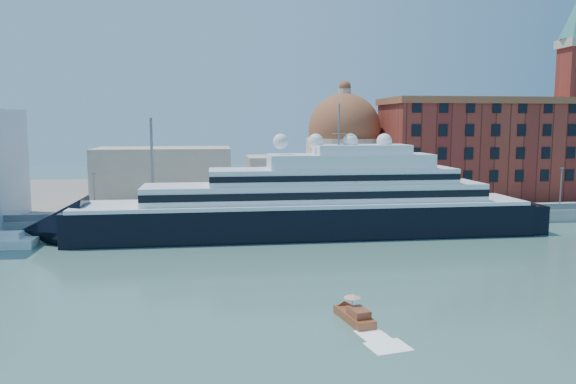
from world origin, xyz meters
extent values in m
plane|color=#3B675F|center=(0.00, 0.00, 0.00)|extent=(400.00, 400.00, 0.00)
cube|color=gray|center=(0.00, 34.00, 1.25)|extent=(180.00, 10.00, 2.50)
cube|color=slate|center=(0.00, 75.00, 1.00)|extent=(260.00, 72.00, 2.00)
cube|color=slate|center=(0.00, 29.50, 3.10)|extent=(180.00, 0.10, 1.20)
cube|color=black|center=(6.53, 23.00, 2.23)|extent=(78.99, 12.15, 6.58)
cone|color=black|center=(-34.99, 23.00, 2.23)|extent=(10.13, 12.15, 12.15)
cube|color=black|center=(46.03, 23.00, 2.03)|extent=(6.08, 11.14, 6.08)
cube|color=white|center=(6.53, 23.00, 5.77)|extent=(76.97, 12.36, 0.61)
cube|color=white|center=(8.56, 23.00, 7.60)|extent=(58.74, 10.13, 3.04)
cube|color=black|center=(8.56, 17.94, 7.60)|extent=(58.74, 0.15, 1.22)
cube|color=white|center=(11.59, 23.00, 10.43)|extent=(42.54, 9.11, 2.63)
cube|color=white|center=(14.63, 23.00, 12.96)|extent=(28.36, 8.10, 2.43)
cube|color=white|center=(16.66, 23.00, 14.99)|extent=(16.20, 7.09, 1.62)
cylinder|color=slate|center=(12.61, 23.00, 19.24)|extent=(0.30, 0.30, 7.09)
sphere|color=white|center=(2.48, 23.00, 16.41)|extent=(2.63, 2.63, 2.63)
sphere|color=white|center=(8.56, 23.00, 16.41)|extent=(2.63, 2.63, 2.63)
sphere|color=white|center=(14.63, 23.00, 16.41)|extent=(2.63, 2.63, 2.63)
sphere|color=white|center=(20.71, 23.00, 16.41)|extent=(2.63, 2.63, 2.63)
cube|color=white|center=(-41.07, 19.91, 1.91)|extent=(4.08, 2.61, 1.20)
cube|color=brown|center=(4.46, -19.68, 0.34)|extent=(3.05, 6.13, 0.98)
cube|color=brown|center=(4.65, -20.64, 1.17)|extent=(2.01, 2.70, 0.78)
cylinder|color=slate|center=(4.37, -19.20, 1.56)|extent=(0.06, 0.06, 1.56)
cone|color=red|center=(4.37, -19.20, 2.44)|extent=(1.76, 1.76, 0.39)
cube|color=maroon|center=(52.00, 52.00, 13.00)|extent=(42.00, 18.00, 22.00)
cube|color=brown|center=(52.00, 52.00, 24.50)|extent=(43.00, 19.00, 1.50)
cube|color=maroon|center=(76.00, 52.00, 19.50)|extent=(6.00, 6.00, 35.00)
cylinder|color=beige|center=(22.00, 58.00, 9.00)|extent=(18.00, 18.00, 14.00)
sphere|color=brown|center=(22.00, 58.00, 18.00)|extent=(17.00, 17.00, 17.00)
cylinder|color=beige|center=(22.00, 58.00, 26.00)|extent=(3.00, 3.00, 3.00)
cube|color=beige|center=(8.00, 56.00, 7.00)|extent=(18.00, 14.00, 10.00)
cube|color=beige|center=(-20.00, 58.00, 8.00)|extent=(30.00, 16.00, 12.00)
cylinder|color=slate|center=(-30.00, 31.00, 6.50)|extent=(0.24, 0.24, 8.00)
cube|color=slate|center=(-30.00, 31.00, 10.60)|extent=(0.80, 0.30, 0.25)
cylinder|color=slate|center=(0.00, 31.00, 6.50)|extent=(0.24, 0.24, 8.00)
cube|color=slate|center=(0.00, 31.00, 10.60)|extent=(0.80, 0.30, 0.25)
cylinder|color=slate|center=(30.00, 31.00, 6.50)|extent=(0.24, 0.24, 8.00)
cube|color=slate|center=(30.00, 31.00, 10.60)|extent=(0.80, 0.30, 0.25)
cylinder|color=slate|center=(60.00, 31.00, 6.50)|extent=(0.24, 0.24, 8.00)
cube|color=slate|center=(60.00, 31.00, 10.60)|extent=(0.80, 0.30, 0.25)
cylinder|color=slate|center=(-20.00, 33.00, 11.50)|extent=(0.50, 0.50, 18.00)
camera|label=1|loc=(-9.39, -71.87, 19.46)|focal=35.00mm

